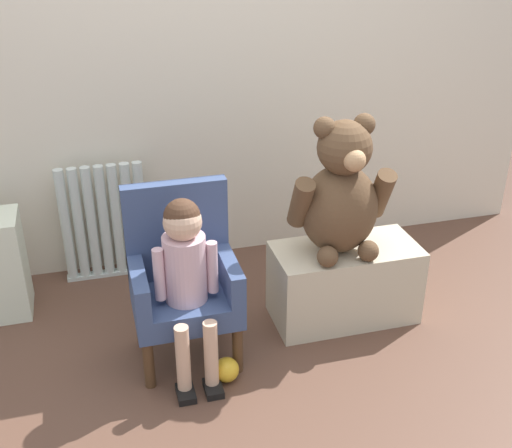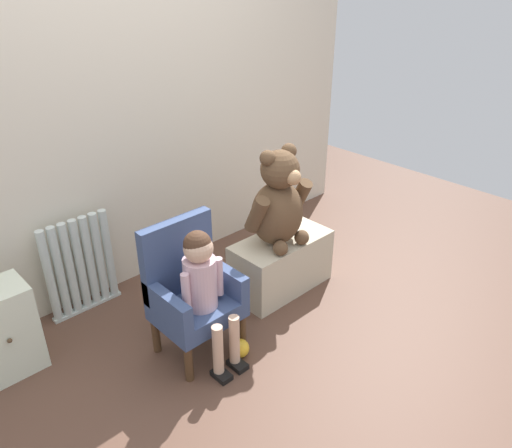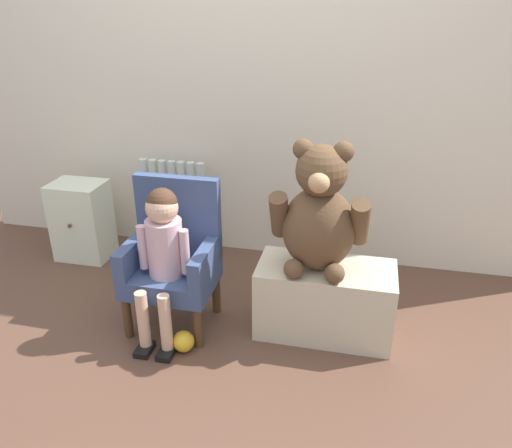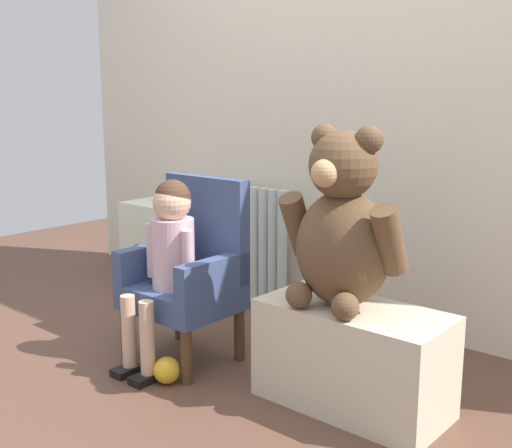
{
  "view_description": "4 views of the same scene",
  "coord_description": "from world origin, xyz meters",
  "px_view_note": "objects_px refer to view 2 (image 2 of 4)",
  "views": [
    {
      "loc": [
        -0.53,
        -1.78,
        1.74
      ],
      "look_at": [
        0.08,
        0.43,
        0.59
      ],
      "focal_mm": 45.0,
      "sensor_mm": 36.0,
      "label": 1
    },
    {
      "loc": [
        -1.46,
        -1.34,
        1.9
      ],
      "look_at": [
        0.23,
        0.45,
        0.6
      ],
      "focal_mm": 35.0,
      "sensor_mm": 36.0,
      "label": 2
    },
    {
      "loc": [
        0.65,
        -1.55,
        1.54
      ],
      "look_at": [
        0.18,
        0.52,
        0.56
      ],
      "focal_mm": 35.0,
      "sensor_mm": 36.0,
      "label": 3
    },
    {
      "loc": [
        1.63,
        -1.27,
        1.07
      ],
      "look_at": [
        0.1,
        0.5,
        0.6
      ],
      "focal_mm": 45.0,
      "sensor_mm": 36.0,
      "label": 4
    }
  ],
  "objects_px": {
    "small_dresser": "(1,331)",
    "toy_ball": "(240,348)",
    "child_armchair": "(191,290)",
    "low_bench": "(281,263)",
    "large_teddy_bear": "(278,203)",
    "radiator": "(80,266)",
    "child_figure": "(203,279)"
  },
  "relations": [
    {
      "from": "radiator",
      "to": "child_armchair",
      "type": "height_order",
      "value": "child_armchair"
    },
    {
      "from": "child_figure",
      "to": "small_dresser",
      "type": "bearing_deg",
      "value": 142.48
    },
    {
      "from": "radiator",
      "to": "large_teddy_bear",
      "type": "height_order",
      "value": "large_teddy_bear"
    },
    {
      "from": "radiator",
      "to": "low_bench",
      "type": "xyz_separation_m",
      "value": [
        1.03,
        -0.67,
        -0.12
      ]
    },
    {
      "from": "radiator",
      "to": "child_armchair",
      "type": "relative_size",
      "value": 0.82
    },
    {
      "from": "small_dresser",
      "to": "low_bench",
      "type": "bearing_deg",
      "value": -16.23
    },
    {
      "from": "radiator",
      "to": "low_bench",
      "type": "relative_size",
      "value": 0.93
    },
    {
      "from": "large_teddy_bear",
      "to": "toy_ball",
      "type": "distance_m",
      "value": 0.87
    },
    {
      "from": "child_armchair",
      "to": "low_bench",
      "type": "relative_size",
      "value": 1.14
    },
    {
      "from": "large_teddy_bear",
      "to": "radiator",
      "type": "bearing_deg",
      "value": 145.29
    },
    {
      "from": "child_armchair",
      "to": "large_teddy_bear",
      "type": "height_order",
      "value": "large_teddy_bear"
    },
    {
      "from": "radiator",
      "to": "small_dresser",
      "type": "distance_m",
      "value": 0.58
    },
    {
      "from": "small_dresser",
      "to": "child_armchair",
      "type": "height_order",
      "value": "child_armchair"
    },
    {
      "from": "radiator",
      "to": "child_figure",
      "type": "relative_size",
      "value": 0.81
    },
    {
      "from": "child_armchair",
      "to": "small_dresser",
      "type": "bearing_deg",
      "value": 147.84
    },
    {
      "from": "small_dresser",
      "to": "low_bench",
      "type": "xyz_separation_m",
      "value": [
        1.57,
        -0.46,
        -0.07
      ]
    },
    {
      "from": "radiator",
      "to": "small_dresser",
      "type": "xyz_separation_m",
      "value": [
        -0.54,
        -0.21,
        -0.05
      ]
    },
    {
      "from": "radiator",
      "to": "toy_ball",
      "type": "height_order",
      "value": "radiator"
    },
    {
      "from": "child_armchair",
      "to": "large_teddy_bear",
      "type": "xyz_separation_m",
      "value": [
        0.7,
        0.05,
        0.27
      ]
    },
    {
      "from": "child_armchair",
      "to": "child_figure",
      "type": "distance_m",
      "value": 0.17
    },
    {
      "from": "small_dresser",
      "to": "child_figure",
      "type": "height_order",
      "value": "child_figure"
    },
    {
      "from": "child_figure",
      "to": "low_bench",
      "type": "distance_m",
      "value": 0.83
    },
    {
      "from": "small_dresser",
      "to": "child_figure",
      "type": "distance_m",
      "value": 1.06
    },
    {
      "from": "large_teddy_bear",
      "to": "toy_ball",
      "type": "bearing_deg",
      "value": -153.3
    },
    {
      "from": "small_dresser",
      "to": "toy_ball",
      "type": "bearing_deg",
      "value": -38.89
    },
    {
      "from": "small_dresser",
      "to": "toy_ball",
      "type": "distance_m",
      "value": 1.22
    },
    {
      "from": "child_figure",
      "to": "child_armchair",
      "type": "bearing_deg",
      "value": 90.0
    },
    {
      "from": "low_bench",
      "to": "toy_ball",
      "type": "bearing_deg",
      "value": -154.27
    },
    {
      "from": "child_armchair",
      "to": "large_teddy_bear",
      "type": "distance_m",
      "value": 0.75
    },
    {
      "from": "toy_ball",
      "to": "low_bench",
      "type": "bearing_deg",
      "value": 25.73
    },
    {
      "from": "child_armchair",
      "to": "child_figure",
      "type": "relative_size",
      "value": 0.99
    },
    {
      "from": "child_figure",
      "to": "low_bench",
      "type": "xyz_separation_m",
      "value": [
        0.75,
        0.17,
        -0.31
      ]
    }
  ]
}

